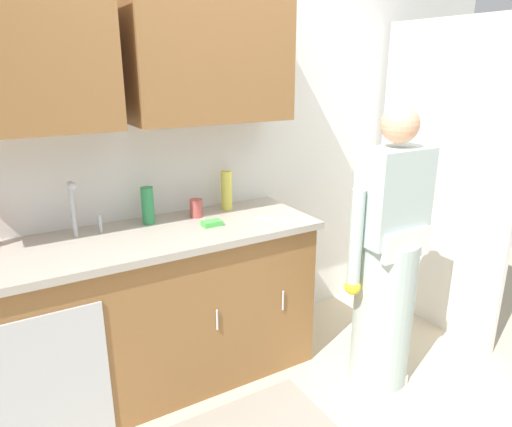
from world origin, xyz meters
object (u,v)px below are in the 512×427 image
at_px(knife_on_counter, 272,220).
at_px(sponge, 212,223).
at_px(bottle_water_short, 148,206).
at_px(sink, 90,246).
at_px(bottle_cleaner_spray, 227,190).
at_px(cup_by_sink, 196,208).
at_px(person_at_sink, 386,272).

relative_size(knife_on_counter, sponge, 2.18).
relative_size(bottle_water_short, sponge, 1.95).
bearing_deg(sink, bottle_water_short, 23.30).
bearing_deg(bottle_cleaner_spray, cup_by_sink, -168.27).
bearing_deg(sink, cup_by_sink, 11.46).
height_order(person_at_sink, cup_by_sink, person_at_sink).
distance_m(bottle_cleaner_spray, bottle_water_short, 0.51).
bearing_deg(person_at_sink, cup_by_sink, 136.64).
height_order(bottle_water_short, sponge, bottle_water_short).
height_order(bottle_water_short, cup_by_sink, bottle_water_short).
distance_m(bottle_water_short, sponge, 0.38).
bearing_deg(bottle_cleaner_spray, knife_on_counter, -69.04).
xyz_separation_m(person_at_sink, sponge, (-0.81, 0.58, 0.26)).
xyz_separation_m(sink, bottle_water_short, (0.36, 0.16, 0.12)).
xyz_separation_m(bottle_cleaner_spray, sponge, (-0.22, -0.24, -0.11)).
relative_size(bottle_cleaner_spray, bottle_water_short, 1.14).
height_order(sink, bottle_cleaner_spray, sink).
relative_size(cup_by_sink, sponge, 0.98).
xyz_separation_m(person_at_sink, bottle_cleaner_spray, (-0.59, 0.82, 0.37)).
height_order(sink, person_at_sink, person_at_sink).
height_order(person_at_sink, knife_on_counter, person_at_sink).
bearing_deg(person_at_sink, bottle_water_short, 144.13).
bearing_deg(bottle_cleaner_spray, person_at_sink, -54.32).
distance_m(bottle_water_short, knife_on_counter, 0.72).
relative_size(person_at_sink, bottle_cleaner_spray, 6.61).
bearing_deg(person_at_sink, sink, 156.41).
height_order(knife_on_counter, sponge, sponge).
distance_m(person_at_sink, knife_on_counter, 0.71).
xyz_separation_m(sink, bottle_cleaner_spray, (0.88, 0.18, 0.14)).
bearing_deg(sponge, knife_on_counter, -14.86).
relative_size(sink, bottle_cleaner_spray, 2.04).
relative_size(sink, person_at_sink, 0.31).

